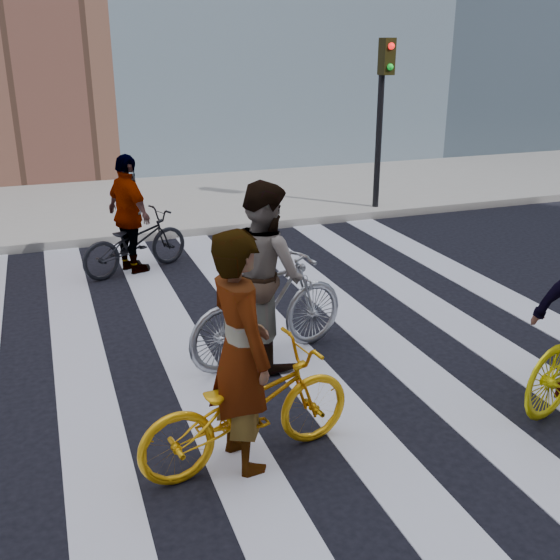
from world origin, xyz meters
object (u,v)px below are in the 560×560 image
bike_silver_mid (269,308)px  rider_left (240,352)px  rider_rear (129,215)px  bike_yellow_left (248,408)px  rider_mid (264,273)px  traffic_signal (383,97)px  bike_dark_rear (135,242)px

bike_silver_mid → rider_left: bearing=138.6°
bike_silver_mid → rider_rear: 3.54m
bike_yellow_left → rider_rear: (-0.20, 5.09, 0.39)m
bike_silver_mid → rider_mid: (-0.05, 0.00, 0.39)m
bike_yellow_left → rider_left: size_ratio=0.93×
rider_mid → rider_left: bearing=140.0°
bike_yellow_left → rider_mid: size_ratio=0.95×
rider_left → rider_rear: (-0.15, 5.09, -0.11)m
bike_yellow_left → rider_rear: size_ratio=1.05×
rider_left → rider_rear: rider_left is taller
traffic_signal → bike_yellow_left: size_ratio=1.80×
bike_dark_rear → bike_yellow_left: bearing=159.2°
bike_dark_rear → rider_left: 5.12m
traffic_signal → rider_mid: size_ratio=1.70×
bike_silver_mid → rider_left: 1.93m
traffic_signal → bike_yellow_left: (-4.87, -6.94, -1.79)m
traffic_signal → bike_dark_rear: (-5.03, -1.85, -1.83)m
rider_left → rider_rear: 5.10m
traffic_signal → rider_rear: (-5.08, -1.85, -1.40)m
bike_silver_mid → rider_mid: bearing=74.4°
rider_mid → rider_rear: size_ratio=1.11×
bike_dark_rear → traffic_signal: bearing=-92.3°
rider_rear → bike_silver_mid: bearing=173.6°
traffic_signal → bike_dark_rear: bearing=-159.8°
bike_dark_rear → rider_mid: rider_mid is taller
bike_silver_mid → bike_yellow_left: bearing=140.0°
bike_yellow_left → rider_mid: (0.72, 1.70, 0.49)m
bike_silver_mid → rider_rear: size_ratio=1.11×
rider_left → rider_mid: bearing=-33.2°
rider_rear → rider_left: bearing=159.2°
bike_yellow_left → bike_silver_mid: bike_silver_mid is taller
bike_silver_mid → rider_rear: bearing=0.5°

